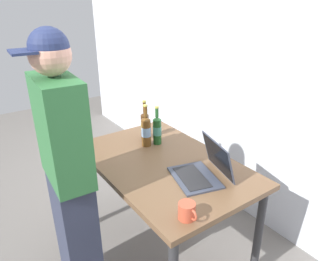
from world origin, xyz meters
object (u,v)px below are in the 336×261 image
at_px(beer_bottle_dark, 146,130).
at_px(person_figure, 68,177).
at_px(beer_bottle_amber, 145,124).
at_px(laptop, 203,169).
at_px(beer_bottle_green, 157,130).
at_px(coffee_mug, 187,211).

distance_m(beer_bottle_dark, person_figure, 0.73).
bearing_deg(beer_bottle_amber, laptop, -0.80).
distance_m(beer_bottle_green, coffee_mug, 0.89).
bearing_deg(coffee_mug, beer_bottle_green, 155.85).
height_order(beer_bottle_dark, beer_bottle_green, beer_bottle_dark).
xyz_separation_m(person_figure, coffee_mug, (0.57, 0.40, -0.05)).
distance_m(beer_bottle_dark, beer_bottle_amber, 0.13).
relative_size(laptop, person_figure, 0.24).
relative_size(beer_bottle_amber, beer_bottle_green, 1.05).
bearing_deg(beer_bottle_green, person_figure, -72.66).
relative_size(beer_bottle_amber, coffee_mug, 2.56).
relative_size(beer_bottle_amber, person_figure, 0.19).
bearing_deg(beer_bottle_dark, laptop, 5.17).
distance_m(laptop, beer_bottle_dark, 0.59).
height_order(beer_bottle_amber, beer_bottle_green, beer_bottle_amber).
distance_m(laptop, coffee_mug, 0.42).
distance_m(laptop, beer_bottle_green, 0.57).
height_order(beer_bottle_amber, coffee_mug, beer_bottle_amber).
xyz_separation_m(beer_bottle_dark, coffee_mug, (0.83, -0.28, -0.08)).
bearing_deg(beer_bottle_dark, beer_bottle_green, 77.04).
height_order(beer_bottle_dark, person_figure, person_figure).
relative_size(laptop, beer_bottle_green, 1.35).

